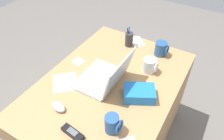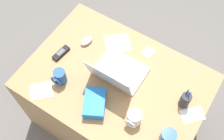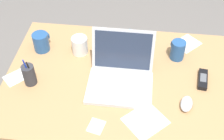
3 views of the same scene
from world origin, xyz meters
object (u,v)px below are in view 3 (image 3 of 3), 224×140
object	(u,v)px
laptop	(121,75)
cordless_phone	(203,79)
coffee_mug_spare	(41,42)
snack_bag	(126,46)
coffee_mug_white	(178,49)
pen_holder	(29,75)
coffee_mug_tall	(80,45)
computer_mouse	(187,104)

from	to	relation	value
laptop	cordless_phone	bearing A→B (deg)	7.61
coffee_mug_spare	snack_bag	world-z (taller)	coffee_mug_spare
snack_bag	cordless_phone	bearing A→B (deg)	-24.84
laptop	coffee_mug_white	distance (m)	0.37
coffee_mug_white	coffee_mug_spare	size ratio (longest dim) A/B	1.04
coffee_mug_white	pen_holder	xyz separation A→B (m)	(-0.74, -0.28, 0.00)
coffee_mug_tall	computer_mouse	bearing A→B (deg)	-29.50
laptop	computer_mouse	xyz separation A→B (m)	(0.33, -0.12, -0.03)
coffee_mug_tall	coffee_mug_spare	bearing A→B (deg)	-179.64
computer_mouse	snack_bag	xyz separation A→B (m)	(-0.32, 0.37, 0.02)
coffee_mug_spare	computer_mouse	bearing A→B (deg)	-22.17
laptop	snack_bag	xyz separation A→B (m)	(0.01, 0.25, -0.01)
coffee_mug_tall	coffee_mug_spare	size ratio (longest dim) A/B	0.95
computer_mouse	pen_holder	xyz separation A→B (m)	(-0.78, 0.06, 0.04)
snack_bag	coffee_mug_white	bearing A→B (deg)	-4.44
coffee_mug_tall	pen_holder	distance (m)	0.33
laptop	coffee_mug_white	world-z (taller)	laptop
coffee_mug_white	coffee_mug_tall	xyz separation A→B (m)	(-0.54, -0.02, -0.00)
coffee_mug_white	snack_bag	bearing A→B (deg)	175.56
cordless_phone	pen_holder	xyz separation A→B (m)	(-0.87, -0.11, 0.05)
pen_holder	snack_bag	distance (m)	0.55
coffee_mug_spare	pen_holder	distance (m)	0.26
laptop	computer_mouse	size ratio (longest dim) A/B	3.30
computer_mouse	snack_bag	bearing A→B (deg)	142.75
laptop	coffee_mug_white	size ratio (longest dim) A/B	2.95
coffee_mug_tall	snack_bag	size ratio (longest dim) A/B	0.53
pen_holder	coffee_mug_tall	bearing A→B (deg)	52.17
coffee_mug_spare	snack_bag	bearing A→B (deg)	5.05
laptop	coffee_mug_white	bearing A→B (deg)	37.71
snack_bag	computer_mouse	bearing A→B (deg)	-48.91
coffee_mug_spare	pen_holder	bearing A→B (deg)	-86.83
coffee_mug_tall	pen_holder	world-z (taller)	pen_holder
coffee_mug_tall	cordless_phone	distance (m)	0.68
pen_holder	coffee_mug_white	bearing A→B (deg)	20.84
laptop	computer_mouse	bearing A→B (deg)	-20.09
laptop	coffee_mug_tall	distance (m)	0.32
cordless_phone	snack_bag	size ratio (longest dim) A/B	0.73
cordless_phone	snack_bag	world-z (taller)	snack_bag
coffee_mug_white	coffee_mug_spare	bearing A→B (deg)	-178.49
laptop	coffee_mug_spare	xyz separation A→B (m)	(-0.47, 0.20, 0.00)
coffee_mug_white	cordless_phone	xyz separation A→B (m)	(0.13, -0.17, -0.04)
computer_mouse	snack_bag	world-z (taller)	snack_bag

